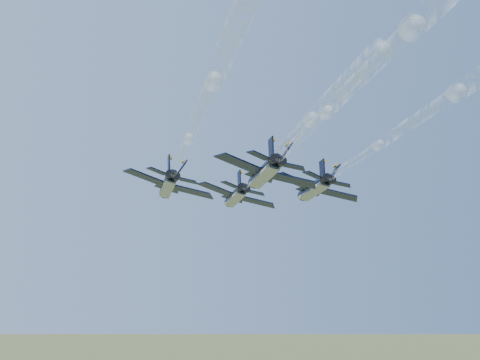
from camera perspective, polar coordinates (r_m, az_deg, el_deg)
name	(u,v)px	position (r m, az deg, el deg)	size (l,w,h in m)	color
jet_lead	(235,196)	(110.68, -0.36, -1.26)	(11.56, 16.02, 4.57)	black
jet_left	(168,185)	(97.17, -5.58, -0.41)	(11.56, 16.02, 4.57)	black
jet_right	(314,188)	(100.81, 5.74, -0.64)	(11.56, 16.02, 4.57)	black
jet_slot	(264,173)	(84.56, 1.89, 0.56)	(11.56, 16.02, 4.57)	black
smoke_trail_lead	(302,154)	(71.41, 4.79, 2.03)	(14.75, 53.14, 1.90)	white
smoke_trail_left	(204,125)	(57.39, -2.81, 4.27)	(14.75, 53.14, 1.90)	white
smoke_trail_right	(442,134)	(63.13, 15.41, 3.47)	(14.75, 53.14, 1.90)	white
smoke_trail_slot	(394,86)	(46.31, 11.86, 7.18)	(14.75, 53.14, 1.90)	white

